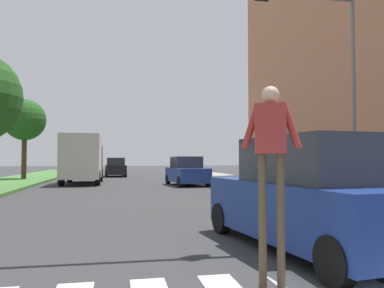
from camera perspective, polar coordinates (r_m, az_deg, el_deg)
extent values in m
plane|color=#38383A|center=(25.69, -9.12, -5.76)|extent=(140.00, 140.00, 0.00)
cylinder|color=#4C3823|center=(31.32, -23.46, -1.53)|extent=(0.36, 0.36, 3.46)
sphere|color=#23561E|center=(31.45, -23.39, 3.30)|extent=(3.07, 3.07, 3.07)
cube|color=#9E9991|center=(25.35, 10.00, -5.64)|extent=(3.00, 64.00, 0.15)
cylinder|color=slate|center=(15.55, 22.71, 6.49)|extent=(0.14, 0.14, 7.50)
cylinder|color=brown|center=(4.94, 12.92, -11.00)|extent=(0.13, 0.13, 1.65)
cylinder|color=brown|center=(4.95, 10.33, -11.00)|extent=(0.13, 0.13, 1.65)
cube|color=#B23333|center=(4.90, 11.52, 2.22)|extent=(0.45, 0.38, 0.62)
cylinder|color=#B23333|center=(4.90, 14.32, 2.62)|extent=(0.28, 0.20, 0.58)
cylinder|color=#B23333|center=(4.92, 8.72, 2.55)|extent=(0.28, 0.20, 0.58)
sphere|color=beige|center=(4.95, 11.48, 7.07)|extent=(0.29, 0.29, 0.22)
cube|color=navy|center=(7.21, 16.58, -9.17)|extent=(2.44, 4.79, 0.96)
cube|color=#2D333D|center=(6.97, 17.57, -2.19)|extent=(1.96, 2.71, 0.79)
cylinder|color=black|center=(8.48, 4.39, -10.81)|extent=(0.30, 0.66, 0.64)
cylinder|color=black|center=(9.27, 14.55, -10.01)|extent=(0.30, 0.66, 0.64)
cylinder|color=black|center=(5.30, 20.33, -15.87)|extent=(0.30, 0.66, 0.64)
cube|color=navy|center=(23.56, -0.73, -4.55)|extent=(2.16, 4.25, 0.84)
cube|color=#2D333D|center=(23.74, -0.86, -2.68)|extent=(1.76, 1.98, 0.69)
cylinder|color=black|center=(22.27, 2.43, -5.51)|extent=(0.27, 0.66, 0.64)
cylinder|color=black|center=(21.81, -1.78, -5.58)|extent=(0.27, 0.66, 0.64)
cylinder|color=black|center=(25.35, 0.17, -5.12)|extent=(0.27, 0.66, 0.64)
cylinder|color=black|center=(24.94, -3.55, -5.16)|extent=(0.27, 0.66, 0.64)
cube|color=black|center=(36.36, -11.20, -3.71)|extent=(1.97, 4.64, 0.83)
cube|color=#2D333D|center=(36.12, -11.18, -2.53)|extent=(1.65, 2.12, 0.68)
cylinder|color=black|center=(38.18, -12.53, -4.10)|extent=(0.25, 0.65, 0.64)
cylinder|color=black|center=(38.24, -10.11, -4.12)|extent=(0.25, 0.65, 0.64)
cylinder|color=black|center=(34.51, -12.43, -4.31)|extent=(0.25, 0.65, 0.64)
cylinder|color=black|center=(34.58, -9.75, -4.32)|extent=(0.25, 0.65, 0.64)
cube|color=black|center=(28.29, -15.40, -2.45)|extent=(2.30, 2.00, 2.20)
cube|color=beige|center=(25.20, -15.93, -1.79)|extent=(2.30, 4.20, 2.70)
cylinder|color=black|center=(28.42, -17.54, -4.44)|extent=(0.30, 0.90, 0.90)
cylinder|color=black|center=(28.26, -13.29, -4.50)|extent=(0.30, 0.90, 0.90)
cylinder|color=black|center=(24.30, -18.65, -4.81)|extent=(0.30, 0.90, 0.90)
cylinder|color=black|center=(24.11, -13.68, -4.89)|extent=(0.30, 0.90, 0.90)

